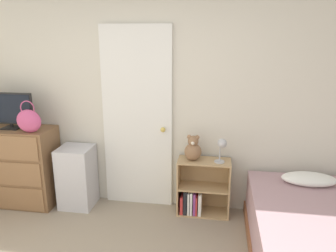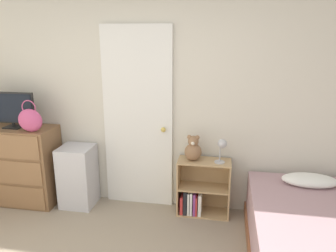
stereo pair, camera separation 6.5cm
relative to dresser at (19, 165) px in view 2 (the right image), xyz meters
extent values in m
cube|color=beige|center=(1.63, 0.27, 0.81)|extent=(10.00, 0.06, 2.55)
cube|color=white|center=(1.43, 0.22, 0.58)|extent=(0.80, 0.04, 2.09)
sphere|color=gold|center=(1.74, 0.17, 0.48)|extent=(0.06, 0.06, 0.06)
cube|color=brown|center=(0.00, 0.00, 0.00)|extent=(0.93, 0.43, 0.94)
cube|color=#89613E|center=(0.00, -0.22, -0.31)|extent=(0.85, 0.01, 0.28)
cube|color=#89613E|center=(0.00, -0.22, 0.00)|extent=(0.85, 0.01, 0.28)
cube|color=#89613E|center=(0.00, -0.22, 0.31)|extent=(0.85, 0.01, 0.28)
cube|color=black|center=(0.00, -0.01, 0.48)|extent=(0.20, 0.16, 0.01)
cylinder|color=black|center=(0.00, -0.01, 0.50)|extent=(0.04, 0.04, 0.04)
cube|color=black|center=(0.00, -0.01, 0.71)|extent=(0.57, 0.02, 0.36)
cube|color=black|center=(0.00, -0.02, 0.71)|extent=(0.53, 0.01, 0.33)
ellipsoid|color=#C64C7F|center=(0.30, -0.12, 0.60)|extent=(0.28, 0.12, 0.26)
torus|color=#C64C7F|center=(0.30, -0.12, 0.74)|extent=(0.17, 0.01, 0.17)
cube|color=silver|center=(0.73, 0.04, -0.11)|extent=(0.38, 0.37, 0.73)
cube|color=tan|center=(1.93, 0.09, -0.15)|extent=(0.02, 0.27, 0.65)
cube|color=tan|center=(2.50, 0.09, -0.15)|extent=(0.02, 0.27, 0.65)
cube|color=tan|center=(2.22, 0.09, -0.46)|extent=(0.55, 0.27, 0.02)
cube|color=tan|center=(2.22, 0.09, -0.15)|extent=(0.55, 0.27, 0.02)
cube|color=tan|center=(2.22, 0.09, 0.17)|extent=(0.55, 0.27, 0.02)
cube|color=tan|center=(2.22, 0.22, -0.15)|extent=(0.58, 0.01, 0.65)
cube|color=red|center=(1.98, 0.04, -0.35)|extent=(0.03, 0.16, 0.21)
cube|color=black|center=(2.02, 0.05, -0.31)|extent=(0.04, 0.19, 0.28)
cube|color=white|center=(2.06, 0.07, -0.32)|extent=(0.02, 0.21, 0.26)
cube|color=white|center=(2.09, 0.07, -0.32)|extent=(0.03, 0.21, 0.27)
cube|color=#8C3F8C|center=(2.12, 0.06, -0.32)|extent=(0.03, 0.19, 0.26)
cube|color=red|center=(2.15, 0.07, -0.34)|extent=(0.02, 0.21, 0.22)
cube|color=white|center=(2.18, 0.04, -0.32)|extent=(0.03, 0.17, 0.25)
sphere|color=#8C6647|center=(2.09, 0.09, 0.27)|extent=(0.19, 0.19, 0.19)
sphere|color=#8C6647|center=(2.09, 0.09, 0.40)|extent=(0.12, 0.12, 0.12)
sphere|color=silver|center=(2.09, 0.04, 0.39)|extent=(0.04, 0.04, 0.04)
sphere|color=#8C6647|center=(2.04, 0.09, 0.44)|extent=(0.05, 0.05, 0.05)
sphere|color=#8C6647|center=(2.13, 0.09, 0.44)|extent=(0.05, 0.05, 0.05)
cylinder|color=#B2B2B7|center=(2.38, 0.06, 0.18)|extent=(0.11, 0.11, 0.01)
cylinder|color=#B2B2B7|center=(2.38, 0.06, 0.28)|extent=(0.01, 0.01, 0.18)
sphere|color=#B2B2B7|center=(2.40, 0.04, 0.40)|extent=(0.10, 0.10, 0.10)
cube|color=#B28C93|center=(3.29, -0.76, -0.15)|extent=(1.18, 1.90, 0.39)
ellipsoid|color=white|center=(3.29, -0.05, 0.09)|extent=(0.55, 0.28, 0.12)
camera|label=1|loc=(2.35, -3.30, 1.52)|focal=35.00mm
camera|label=2|loc=(2.41, -3.29, 1.52)|focal=35.00mm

